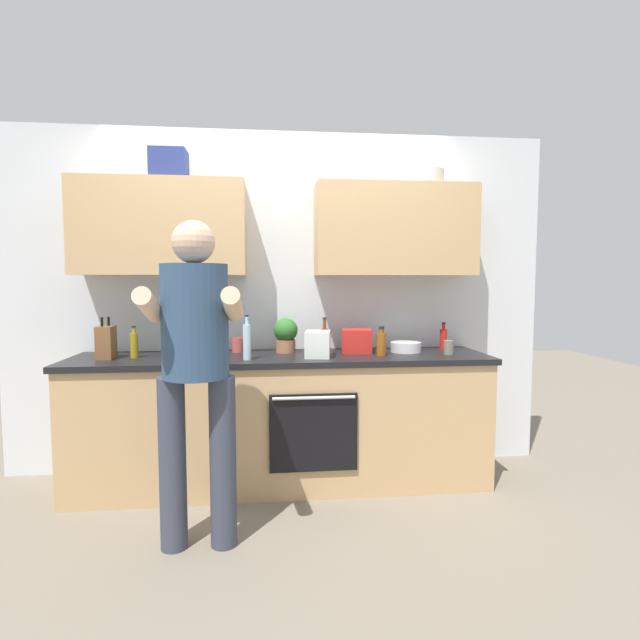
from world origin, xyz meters
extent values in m
plane|color=#756B5B|center=(0.00, 0.00, 0.00)|extent=(12.00, 12.00, 0.00)
cube|color=silver|center=(0.00, 0.36, 1.25)|extent=(4.00, 0.06, 2.50)
cube|color=tan|center=(-0.82, 0.17, 1.77)|extent=(1.15, 0.32, 0.65)
cube|color=tan|center=(0.82, 0.17, 1.77)|extent=(1.15, 0.32, 0.65)
cylinder|color=silver|center=(1.01, 0.17, 2.15)|extent=(0.32, 0.32, 0.10)
cube|color=navy|center=(-0.76, 0.17, 2.20)|extent=(0.24, 0.20, 0.20)
cube|color=tan|center=(0.00, 0.00, 0.43)|extent=(2.80, 0.60, 0.86)
cube|color=black|center=(0.00, 0.00, 0.88)|extent=(2.84, 0.64, 0.04)
cube|color=black|center=(0.19, -0.31, 0.45)|extent=(0.56, 0.02, 0.50)
cylinder|color=silver|center=(0.19, -0.33, 0.68)|extent=(0.52, 0.02, 0.02)
cylinder|color=#383D4C|center=(-0.60, -0.78, 0.46)|extent=(0.14, 0.14, 0.91)
cylinder|color=#383D4C|center=(-0.34, -0.78, 0.46)|extent=(0.14, 0.14, 0.91)
cylinder|color=navy|center=(-0.47, -0.78, 1.21)|extent=(0.34, 0.34, 0.58)
sphere|color=#D8AD8C|center=(-0.47, -0.78, 1.61)|extent=(0.22, 0.22, 0.22)
cylinder|color=#D8AD8C|center=(-0.67, -0.90, 1.29)|extent=(0.09, 0.31, 0.19)
cylinder|color=#D8AD8C|center=(-0.27, -0.90, 1.29)|extent=(0.09, 0.31, 0.19)
cylinder|color=silver|center=(-0.23, -0.16, 1.01)|extent=(0.05, 0.05, 0.23)
cylinder|color=silver|center=(-0.23, -0.16, 1.15)|extent=(0.02, 0.02, 0.05)
cylinder|color=black|center=(-0.23, -0.16, 1.19)|extent=(0.02, 0.02, 0.01)
cylinder|color=red|center=(1.22, 0.21, 0.97)|extent=(0.05, 0.05, 0.14)
cylinder|color=red|center=(1.22, 0.21, 1.07)|extent=(0.03, 0.03, 0.04)
cylinder|color=black|center=(1.22, 0.21, 1.09)|extent=(0.03, 0.03, 0.01)
cylinder|color=#198C33|center=(-0.73, 0.04, 1.03)|extent=(0.07, 0.07, 0.25)
cylinder|color=#198C33|center=(-0.73, 0.04, 1.17)|extent=(0.03, 0.03, 0.04)
cylinder|color=black|center=(-0.73, 0.04, 1.19)|extent=(0.04, 0.04, 0.02)
cylinder|color=brown|center=(0.30, 0.11, 0.98)|extent=(0.05, 0.05, 0.17)
cylinder|color=brown|center=(0.30, 0.11, 1.10)|extent=(0.02, 0.02, 0.07)
cylinder|color=black|center=(0.30, 0.11, 1.15)|extent=(0.03, 0.03, 0.01)
cylinder|color=olive|center=(-0.98, 0.01, 0.98)|extent=(0.05, 0.05, 0.16)
cylinder|color=olive|center=(-0.98, 0.01, 1.08)|extent=(0.02, 0.02, 0.04)
cylinder|color=black|center=(-0.98, 0.01, 1.11)|extent=(0.03, 0.03, 0.01)
cylinder|color=#8C4C14|center=(0.67, -0.07, 0.98)|extent=(0.06, 0.06, 0.15)
cylinder|color=#8C4C14|center=(0.67, -0.07, 1.07)|extent=(0.03, 0.03, 0.03)
cylinder|color=black|center=(0.67, -0.07, 1.09)|extent=(0.04, 0.04, 0.02)
cylinder|color=slate|center=(1.15, -0.07, 0.95)|extent=(0.07, 0.07, 0.10)
cylinder|color=#BF4C47|center=(-0.31, 0.20, 0.95)|extent=(0.08, 0.08, 0.10)
cylinder|color=#33598C|center=(-0.44, -0.12, 0.95)|extent=(0.08, 0.08, 0.10)
cylinder|color=silver|center=(0.89, 0.08, 0.94)|extent=(0.22, 0.22, 0.07)
cube|color=brown|center=(-1.16, -0.01, 1.01)|extent=(0.10, 0.14, 0.21)
cylinder|color=black|center=(-1.17, -0.03, 1.14)|extent=(0.02, 0.02, 0.06)
cylinder|color=black|center=(-1.14, 0.01, 1.14)|extent=(0.02, 0.02, 0.06)
cylinder|color=#9E6647|center=(0.03, 0.15, 0.95)|extent=(0.14, 0.14, 0.09)
sphere|color=#2D6B28|center=(0.03, 0.15, 1.06)|extent=(0.17, 0.17, 0.17)
cube|color=red|center=(0.53, 0.09, 0.98)|extent=(0.23, 0.22, 0.17)
cube|color=silver|center=(0.24, -0.08, 0.99)|extent=(0.20, 0.24, 0.17)
camera|label=1|loc=(-0.10, -3.35, 1.41)|focal=27.67mm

